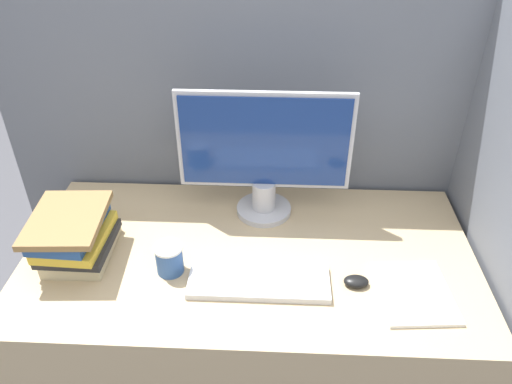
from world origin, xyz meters
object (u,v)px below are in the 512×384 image
coffee_cup (169,259)px  book_stack (75,235)px  keyboard (259,281)px  monitor (264,157)px  mouse (356,281)px

coffee_cup → book_stack: size_ratio=0.34×
keyboard → coffee_cup: coffee_cup is taller
monitor → book_stack: (-0.57, -0.26, -0.14)m
keyboard → coffee_cup: bearing=170.8°
keyboard → book_stack: size_ratio=1.46×
keyboard → mouse: mouse is taller
mouse → coffee_cup: bearing=176.5°
mouse → keyboard: bearing=-178.0°
mouse → monitor: bearing=129.0°
monitor → coffee_cup: (-0.27, -0.31, -0.17)m
monitor → book_stack: 0.64m
keyboard → mouse: size_ratio=5.63×
monitor → coffee_cup: bearing=-130.8°
keyboard → mouse: 0.28m
book_stack → coffee_cup: bearing=-10.3°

